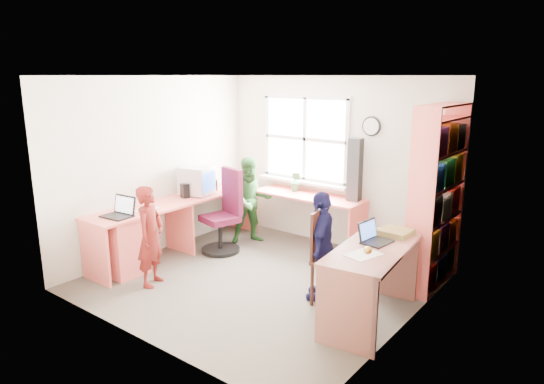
{
  "coord_description": "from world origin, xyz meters",
  "views": [
    {
      "loc": [
        3.43,
        -4.18,
        2.4
      ],
      "look_at": [
        0.0,
        0.25,
        1.05
      ],
      "focal_mm": 32.0,
      "sensor_mm": 36.0,
      "label": 1
    }
  ],
  "objects_px": {
    "bookshelf": "(437,202)",
    "crt_monitor": "(197,181)",
    "laptop_left": "(120,211)",
    "wooden_chair": "(329,253)",
    "potted_plant": "(296,182)",
    "person_navy": "(321,245)",
    "swivel_chair": "(225,216)",
    "right_desk": "(372,268)",
    "cd_tower": "(355,170)",
    "person_red": "(150,236)",
    "person_green": "(252,200)",
    "l_desk": "(167,230)",
    "laptop_right": "(373,237)"
  },
  "relations": [
    {
      "from": "person_green",
      "to": "bookshelf",
      "type": "bearing_deg",
      "value": -51.69
    },
    {
      "from": "bookshelf",
      "to": "crt_monitor",
      "type": "distance_m",
      "value": 3.24
    },
    {
      "from": "right_desk",
      "to": "cd_tower",
      "type": "distance_m",
      "value": 2.01
    },
    {
      "from": "bookshelf",
      "to": "potted_plant",
      "type": "xyz_separation_m",
      "value": [
        -2.16,
        0.29,
        -0.11
      ]
    },
    {
      "from": "swivel_chair",
      "to": "bookshelf",
      "type": "bearing_deg",
      "value": 28.38
    },
    {
      "from": "person_green",
      "to": "person_navy",
      "type": "xyz_separation_m",
      "value": [
        1.78,
        -0.94,
        -0.03
      ]
    },
    {
      "from": "person_red",
      "to": "right_desk",
      "type": "bearing_deg",
      "value": -94.88
    },
    {
      "from": "cd_tower",
      "to": "potted_plant",
      "type": "height_order",
      "value": "cd_tower"
    },
    {
      "from": "crt_monitor",
      "to": "laptop_left",
      "type": "relative_size",
      "value": 1.28
    },
    {
      "from": "bookshelf",
      "to": "crt_monitor",
      "type": "relative_size",
      "value": 4.41
    },
    {
      "from": "swivel_chair",
      "to": "potted_plant",
      "type": "xyz_separation_m",
      "value": [
        0.53,
        0.96,
        0.4
      ]
    },
    {
      "from": "bookshelf",
      "to": "wooden_chair",
      "type": "relative_size",
      "value": 2.06
    },
    {
      "from": "right_desk",
      "to": "cd_tower",
      "type": "relative_size",
      "value": 1.65
    },
    {
      "from": "crt_monitor",
      "to": "laptop_right",
      "type": "height_order",
      "value": "crt_monitor"
    },
    {
      "from": "wooden_chair",
      "to": "right_desk",
      "type": "bearing_deg",
      "value": -21.71
    },
    {
      "from": "bookshelf",
      "to": "person_red",
      "type": "relative_size",
      "value": 1.77
    },
    {
      "from": "laptop_right",
      "to": "cd_tower",
      "type": "xyz_separation_m",
      "value": [
        -0.99,
        1.43,
        0.35
      ]
    },
    {
      "from": "person_red",
      "to": "person_green",
      "type": "bearing_deg",
      "value": -21.56
    },
    {
      "from": "right_desk",
      "to": "person_navy",
      "type": "xyz_separation_m",
      "value": [
        -0.67,
        0.14,
        0.05
      ]
    },
    {
      "from": "crt_monitor",
      "to": "laptop_left",
      "type": "bearing_deg",
      "value": -100.27
    },
    {
      "from": "swivel_chair",
      "to": "laptop_right",
      "type": "distance_m",
      "value": 2.49
    },
    {
      "from": "crt_monitor",
      "to": "potted_plant",
      "type": "xyz_separation_m",
      "value": [
        1.0,
        1.02,
        -0.06
      ]
    },
    {
      "from": "l_desk",
      "to": "wooden_chair",
      "type": "distance_m",
      "value": 2.26
    },
    {
      "from": "crt_monitor",
      "to": "potted_plant",
      "type": "relative_size",
      "value": 1.63
    },
    {
      "from": "l_desk",
      "to": "swivel_chair",
      "type": "bearing_deg",
      "value": 71.04
    },
    {
      "from": "cd_tower",
      "to": "swivel_chair",
      "type": "bearing_deg",
      "value": -149.49
    },
    {
      "from": "potted_plant",
      "to": "laptop_right",
      "type": "bearing_deg",
      "value": -35.66
    },
    {
      "from": "right_desk",
      "to": "laptop_right",
      "type": "xyz_separation_m",
      "value": [
        -0.08,
        0.16,
        0.26
      ]
    },
    {
      "from": "swivel_chair",
      "to": "person_green",
      "type": "bearing_deg",
      "value": 97.51
    },
    {
      "from": "potted_plant",
      "to": "person_navy",
      "type": "xyz_separation_m",
      "value": [
        1.32,
        -1.39,
        -0.29
      ]
    },
    {
      "from": "crt_monitor",
      "to": "potted_plant",
      "type": "height_order",
      "value": "crt_monitor"
    },
    {
      "from": "potted_plant",
      "to": "l_desk",
      "type": "bearing_deg",
      "value": -114.5
    },
    {
      "from": "bookshelf",
      "to": "wooden_chair",
      "type": "distance_m",
      "value": 1.42
    },
    {
      "from": "bookshelf",
      "to": "person_navy",
      "type": "relative_size",
      "value": 1.73
    },
    {
      "from": "wooden_chair",
      "to": "bookshelf",
      "type": "bearing_deg",
      "value": 47.55
    },
    {
      "from": "crt_monitor",
      "to": "person_red",
      "type": "xyz_separation_m",
      "value": [
        0.57,
        -1.29,
        -0.36
      ]
    },
    {
      "from": "right_desk",
      "to": "swivel_chair",
      "type": "relative_size",
      "value": 1.21
    },
    {
      "from": "potted_plant",
      "to": "laptop_left",
      "type": "bearing_deg",
      "value": -112.07
    },
    {
      "from": "person_navy",
      "to": "bookshelf",
      "type": "bearing_deg",
      "value": 118.84
    },
    {
      "from": "swivel_chair",
      "to": "crt_monitor",
      "type": "xyz_separation_m",
      "value": [
        -0.47,
        -0.06,
        0.46
      ]
    },
    {
      "from": "laptop_right",
      "to": "right_desk",
      "type": "bearing_deg",
      "value": -149.13
    },
    {
      "from": "person_green",
      "to": "laptop_right",
      "type": "bearing_deg",
      "value": -76.46
    },
    {
      "from": "right_desk",
      "to": "wooden_chair",
      "type": "relative_size",
      "value": 1.37
    },
    {
      "from": "laptop_left",
      "to": "wooden_chair",
      "type": "bearing_deg",
      "value": 16.18
    },
    {
      "from": "right_desk",
      "to": "swivel_chair",
      "type": "height_order",
      "value": "swivel_chair"
    },
    {
      "from": "bookshelf",
      "to": "swivel_chair",
      "type": "relative_size",
      "value": 1.82
    },
    {
      "from": "wooden_chair",
      "to": "laptop_right",
      "type": "distance_m",
      "value": 0.55
    },
    {
      "from": "l_desk",
      "to": "wooden_chair",
      "type": "xyz_separation_m",
      "value": [
        2.23,
        0.34,
        0.1
      ]
    },
    {
      "from": "wooden_chair",
      "to": "person_navy",
      "type": "relative_size",
      "value": 0.84
    },
    {
      "from": "l_desk",
      "to": "crt_monitor",
      "type": "distance_m",
      "value": 0.91
    }
  ]
}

